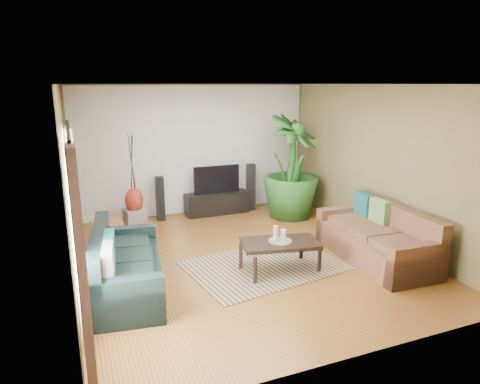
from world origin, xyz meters
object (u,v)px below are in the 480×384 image
potted_plant (292,167)px  tv_stand (217,203)px  coffee_table (280,256)px  vase (134,200)px  pedestal (135,218)px  side_table (109,237)px  speaker_left (160,198)px  sofa_left (127,261)px  sofa_right (375,234)px  television (217,179)px  speaker_right (251,187)px

potted_plant → tv_stand: bearing=150.1°
coffee_table → potted_plant: size_ratio=0.53×
vase → pedestal: bearing=0.0°
side_table → speaker_left: bearing=50.0°
sofa_left → pedestal: (0.48, 2.59, -0.24)m
sofa_right → side_table: bearing=-113.8°
sofa_right → television: 3.62m
sofa_left → potted_plant: size_ratio=0.95×
coffee_table → television: bearing=100.7°
sofa_left → potted_plant: 4.24m
speaker_left → side_table: bearing=-126.0°
speaker_left → vase: size_ratio=1.86×
speaker_right → side_table: speaker_right is taller
coffee_table → pedestal: coffee_table is taller
pedestal → vase: 0.36m
television → speaker_left: 1.25m
sofa_right → potted_plant: size_ratio=0.98×
vase → coffee_table: bearing=-58.6°
television → speaker_left: television is taller
sofa_right → potted_plant: 2.58m
sofa_left → speaker_right: bearing=-38.5°
sofa_left → television: television is taller
sofa_left → speaker_right: (3.04, 2.91, 0.08)m
coffee_table → tv_stand: size_ratio=0.82×
side_table → tv_stand: bearing=30.1°
vase → sofa_right: bearing=-42.3°
tv_stand → potted_plant: bearing=-30.4°
coffee_table → side_table: (-2.29, 1.73, 0.02)m
pedestal → television: bearing=10.1°
television → potted_plant: size_ratio=0.47×
sofa_right → television: (-1.50, 3.28, 0.32)m
speaker_left → potted_plant: size_ratio=0.43×
sofa_right → pedestal: (-3.27, 2.97, -0.24)m
coffee_table → side_table: bearing=155.0°
sofa_right → pedestal: 4.42m
potted_plant → pedestal: (-3.13, 0.47, -0.86)m
pedestal → side_table: 1.21m
sofa_left → tv_stand: (2.25, 2.91, -0.20)m
television → speaker_right: television is taller
side_table → speaker_right: bearing=23.5°
speaker_left → side_table: speaker_left is taller
coffee_table → speaker_right: speaker_right is taller
potted_plant → pedestal: bearing=171.5°
potted_plant → side_table: 3.84m
sofa_right → tv_stand: size_ratio=1.52×
sofa_left → speaker_right: size_ratio=1.96×
speaker_right → potted_plant: potted_plant is taller
sofa_left → speaker_right: speaker_right is taller
television → speaker_left: size_ratio=1.11×
sofa_left → sofa_right: 3.77m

